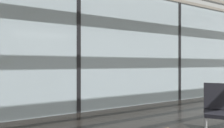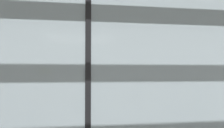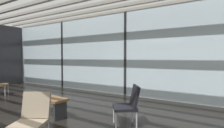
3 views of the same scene
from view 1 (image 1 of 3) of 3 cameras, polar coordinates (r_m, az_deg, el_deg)
The scene contains 5 objects.
glass_curtain_wall at distance 4.98m, azimuth -9.73°, elevation 4.84°, with size 14.00×0.08×3.23m, color silver.
window_mullion_1 at distance 4.98m, azimuth -9.73°, elevation 4.84°, with size 0.10×0.12×3.23m, color black.
window_mullion_2 at distance 6.97m, azimuth 18.59°, elevation 3.47°, with size 0.10×0.12×3.23m, color black.
parked_airplane at distance 10.62m, azimuth -19.11°, elevation 5.41°, with size 11.05×4.38×4.38m.
lounge_chair_6 at distance 3.76m, azimuth 28.61°, elevation -10.79°, with size 0.71×0.70×0.87m.
Camera 1 is at (-1.65, 0.52, 1.20)m, focal length 31.81 mm.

